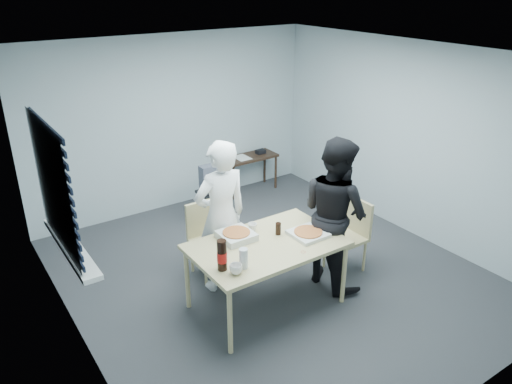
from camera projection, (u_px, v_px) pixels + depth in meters
room at (58, 196)px, 4.66m from camera, size 5.00×5.00×5.00m
dining_table at (266, 248)px, 5.23m from camera, size 1.57×0.99×0.76m
chair_far at (207, 233)px, 5.94m from camera, size 0.42×0.42×0.89m
chair_right at (351, 230)px, 6.01m from camera, size 0.42×0.42×0.89m
person_white at (221, 217)px, 5.51m from camera, size 0.65×0.42×1.77m
person_black at (335, 213)px, 5.60m from camera, size 0.47×0.86×1.77m
side_table at (250, 161)px, 8.20m from camera, size 0.91×0.40×0.61m
stool at (211, 198)px, 7.23m from camera, size 0.34×0.34×0.47m
backpack at (210, 179)px, 7.10m from camera, size 0.29×0.21×0.40m
pizza_box_a at (236, 235)px, 5.28m from camera, size 0.35×0.35×0.09m
pizza_box_b at (308, 233)px, 5.36m from camera, size 0.36×0.36×0.05m
mug_a at (236, 269)px, 4.67m from camera, size 0.17×0.17×0.10m
mug_b at (253, 227)px, 5.44m from camera, size 0.10×0.10×0.09m
cola_glass at (278, 229)px, 5.36m from camera, size 0.08×0.08×0.13m
soda_bottle at (222, 256)px, 4.69m from camera, size 0.10×0.10×0.31m
plastic_cups at (244, 258)px, 4.74m from camera, size 0.11×0.11×0.20m
rubber_band at (303, 252)px, 5.04m from camera, size 0.05×0.05×0.00m
papers at (242, 158)px, 8.09m from camera, size 0.32×0.36×0.00m
black_box at (261, 152)px, 8.27m from camera, size 0.18×0.15×0.07m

